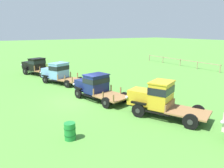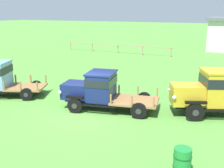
{
  "view_description": "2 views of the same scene",
  "coord_description": "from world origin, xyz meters",
  "px_view_note": "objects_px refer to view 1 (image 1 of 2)",
  "views": [
    {
      "loc": [
        15.56,
        -6.52,
        5.46
      ],
      "look_at": [
        0.11,
        3.06,
        1.0
      ],
      "focal_mm": 35.0,
      "sensor_mm": 36.0,
      "label": 1
    },
    {
      "loc": [
        7.36,
        -11.3,
        5.19
      ],
      "look_at": [
        0.11,
        3.06,
        1.0
      ],
      "focal_mm": 45.0,
      "sensor_mm": 36.0,
      "label": 2
    }
  ],
  "objects_px": {
    "vintage_truck_foreground_near": "(36,66)",
    "vintage_truck_second_in_line": "(58,72)",
    "oil_drum_beside_row": "(70,131)",
    "vintage_truck_far_side": "(158,98)",
    "vintage_truck_midrow_center": "(95,86)"
  },
  "relations": [
    {
      "from": "vintage_truck_foreground_near",
      "to": "vintage_truck_second_in_line",
      "type": "height_order",
      "value": "vintage_truck_second_in_line"
    },
    {
      "from": "oil_drum_beside_row",
      "to": "vintage_truck_far_side",
      "type": "bearing_deg",
      "value": 90.56
    },
    {
      "from": "vintage_truck_second_in_line",
      "to": "oil_drum_beside_row",
      "type": "height_order",
      "value": "vintage_truck_second_in_line"
    },
    {
      "from": "vintage_truck_far_side",
      "to": "oil_drum_beside_row",
      "type": "relative_size",
      "value": 5.99
    },
    {
      "from": "vintage_truck_far_side",
      "to": "oil_drum_beside_row",
      "type": "height_order",
      "value": "vintage_truck_far_side"
    },
    {
      "from": "vintage_truck_midrow_center",
      "to": "vintage_truck_far_side",
      "type": "height_order",
      "value": "vintage_truck_far_side"
    },
    {
      "from": "vintage_truck_midrow_center",
      "to": "vintage_truck_far_side",
      "type": "bearing_deg",
      "value": 17.35
    },
    {
      "from": "vintage_truck_second_in_line",
      "to": "oil_drum_beside_row",
      "type": "xyz_separation_m",
      "value": [
        12.59,
        -3.55,
        -0.69
      ]
    },
    {
      "from": "vintage_truck_second_in_line",
      "to": "vintage_truck_foreground_near",
      "type": "bearing_deg",
      "value": -171.79
    },
    {
      "from": "vintage_truck_second_in_line",
      "to": "vintage_truck_far_side",
      "type": "height_order",
      "value": "vintage_truck_far_side"
    },
    {
      "from": "oil_drum_beside_row",
      "to": "vintage_truck_midrow_center",
      "type": "bearing_deg",
      "value": 141.87
    },
    {
      "from": "vintage_truck_far_side",
      "to": "oil_drum_beside_row",
      "type": "bearing_deg",
      "value": -89.44
    },
    {
      "from": "vintage_truck_far_side",
      "to": "oil_drum_beside_row",
      "type": "xyz_separation_m",
      "value": [
        0.06,
        -6.09,
        -0.76
      ]
    },
    {
      "from": "vintage_truck_second_in_line",
      "to": "vintage_truck_midrow_center",
      "type": "relative_size",
      "value": 0.97
    },
    {
      "from": "vintage_truck_foreground_near",
      "to": "vintage_truck_second_in_line",
      "type": "relative_size",
      "value": 1.04
    }
  ]
}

